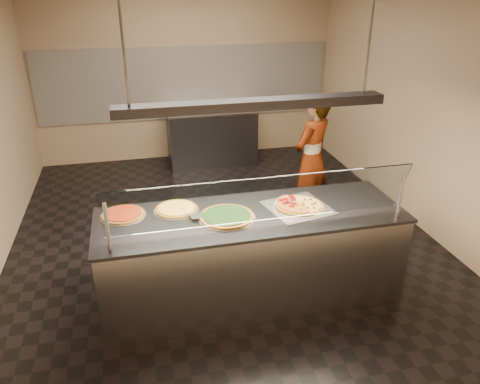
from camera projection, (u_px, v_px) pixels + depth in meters
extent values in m
cube|color=black|center=(223.00, 236.00, 5.81)|extent=(5.00, 6.00, 0.02)
cube|color=tan|center=(186.00, 70.00, 7.85)|extent=(5.00, 0.02, 3.00)
cube|color=tan|center=(329.00, 264.00, 2.52)|extent=(5.00, 0.02, 3.00)
cube|color=tan|center=(422.00, 104.00, 5.71)|extent=(0.02, 6.00, 3.00)
cube|color=silver|center=(186.00, 83.00, 7.90)|extent=(4.90, 0.02, 1.20)
cube|color=#B7B7BC|center=(251.00, 258.00, 4.50)|extent=(2.81, 0.90, 0.90)
cube|color=#343439|center=(251.00, 215.00, 4.31)|extent=(2.85, 0.94, 0.03)
cylinder|color=#B7B7BC|center=(108.00, 229.00, 3.59)|extent=(0.03, 0.03, 0.44)
cylinder|color=#B7B7BC|center=(400.00, 197.00, 4.12)|extent=(0.03, 0.03, 0.44)
cube|color=white|center=(262.00, 200.00, 3.88)|extent=(2.61, 0.18, 0.47)
cube|color=silver|center=(298.00, 207.00, 4.41)|extent=(0.65, 0.65, 0.01)
cylinder|color=silver|center=(298.00, 207.00, 4.41)|extent=(0.48, 0.48, 0.01)
cylinder|color=#520305|center=(291.00, 196.00, 4.51)|extent=(0.06, 0.06, 0.01)
cylinder|color=#520305|center=(293.00, 199.00, 4.46)|extent=(0.06, 0.06, 0.01)
cylinder|color=#520305|center=(286.00, 199.00, 4.46)|extent=(0.06, 0.06, 0.01)
cylinder|color=#520305|center=(281.00, 199.00, 4.45)|extent=(0.06, 0.06, 0.01)
cylinder|color=#520305|center=(288.00, 202.00, 4.40)|extent=(0.06, 0.06, 0.01)
cylinder|color=#520305|center=(285.00, 203.00, 4.38)|extent=(0.06, 0.06, 0.01)
cylinder|color=#520305|center=(293.00, 203.00, 4.37)|extent=(0.06, 0.06, 0.01)
cylinder|color=#520305|center=(292.00, 205.00, 4.33)|extent=(0.06, 0.06, 0.01)
cube|color=#19590F|center=(294.00, 197.00, 4.49)|extent=(0.02, 0.02, 0.01)
cube|color=#19590F|center=(288.00, 198.00, 4.46)|extent=(0.02, 0.02, 0.01)
cube|color=#19590F|center=(290.00, 201.00, 4.42)|extent=(0.01, 0.02, 0.01)
cube|color=#19590F|center=(290.00, 202.00, 4.40)|extent=(0.02, 0.02, 0.01)
cube|color=#19590F|center=(285.00, 205.00, 4.33)|extent=(0.02, 0.02, 0.01)
cube|color=#19590F|center=(292.00, 205.00, 4.33)|extent=(0.02, 0.02, 0.01)
cube|color=#19590F|center=(297.00, 204.00, 4.35)|extent=(0.02, 0.02, 0.01)
cube|color=#19590F|center=(301.00, 209.00, 4.26)|extent=(0.02, 0.01, 0.01)
sphere|color=#513014|center=(302.00, 206.00, 4.37)|extent=(0.03, 0.03, 0.03)
sphere|color=#513014|center=(307.00, 208.00, 4.33)|extent=(0.03, 0.03, 0.03)
sphere|color=#513014|center=(314.00, 208.00, 4.33)|extent=(0.03, 0.03, 0.03)
sphere|color=#513014|center=(303.00, 205.00, 4.39)|extent=(0.03, 0.03, 0.03)
sphere|color=#513014|center=(312.00, 204.00, 4.40)|extent=(0.03, 0.03, 0.03)
sphere|color=#513014|center=(315.00, 203.00, 4.42)|extent=(0.03, 0.03, 0.03)
sphere|color=#513014|center=(302.00, 203.00, 4.42)|extent=(0.03, 0.03, 0.03)
sphere|color=#513014|center=(310.00, 199.00, 4.50)|extent=(0.03, 0.03, 0.03)
sphere|color=#513014|center=(305.00, 200.00, 4.49)|extent=(0.03, 0.03, 0.03)
cylinder|color=silver|center=(227.00, 218.00, 4.23)|extent=(0.52, 0.52, 0.01)
cylinder|color=brown|center=(227.00, 216.00, 4.22)|extent=(0.49, 0.49, 0.02)
cylinder|color=black|center=(227.00, 215.00, 4.21)|extent=(0.43, 0.43, 0.01)
cylinder|color=silver|center=(176.00, 210.00, 4.37)|extent=(0.42, 0.42, 0.01)
cylinder|color=brown|center=(176.00, 209.00, 4.37)|extent=(0.39, 0.39, 0.02)
cylinder|color=gold|center=(176.00, 207.00, 4.36)|extent=(0.34, 0.34, 0.01)
cylinder|color=silver|center=(123.00, 215.00, 4.27)|extent=(0.41, 0.41, 0.01)
cylinder|color=brown|center=(123.00, 214.00, 4.27)|extent=(0.38, 0.38, 0.02)
cylinder|color=maroon|center=(123.00, 213.00, 4.26)|extent=(0.33, 0.33, 0.01)
cube|color=#B7B7BC|center=(198.00, 215.00, 4.21)|extent=(0.14, 0.12, 0.00)
cylinder|color=tan|center=(185.00, 211.00, 4.28)|extent=(0.04, 0.14, 0.02)
cube|color=#343439|center=(212.00, 137.00, 7.95)|extent=(1.44, 0.70, 0.90)
cube|color=#B7B7BC|center=(211.00, 110.00, 7.75)|extent=(1.48, 0.74, 0.03)
imported|color=#2C2731|center=(312.00, 159.00, 5.90)|extent=(0.72, 0.68, 1.66)
cube|color=#343439|center=(253.00, 104.00, 3.88)|extent=(2.30, 0.18, 0.08)
cylinder|color=#B7B7BC|center=(122.00, 39.00, 3.44)|extent=(0.02, 0.02, 1.01)
cylinder|color=#B7B7BC|center=(370.00, 32.00, 3.86)|extent=(0.02, 0.02, 1.01)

